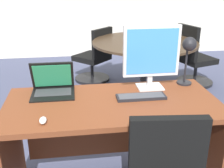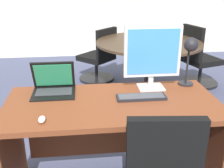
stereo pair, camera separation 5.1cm
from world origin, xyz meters
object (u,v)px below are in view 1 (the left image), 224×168
Objects in this scene: desk_lamp at (189,51)px; monitor at (151,53)px; laptop at (53,83)px; keyboard at (141,97)px; mouse at (43,120)px; meeting_chair_far at (193,62)px; desk at (112,127)px; meeting_table at (144,54)px; meeting_chair_near at (95,60)px.

monitor is at bearing -176.22° from desk_lamp.
desk_lamp is at bearing 0.53° from laptop.
keyboard is 0.73m from mouse.
meeting_chair_far is at bearing 49.44° from mouse.
laptop reaches higher than meeting_chair_far.
desk is 3.85× the size of desk_lamp.
desk is at bearing -152.13° from monitor.
desk is at bearing -23.47° from laptop.
laptop is at bearing -136.49° from meeting_chair_far.
keyboard is at bearing -105.16° from meeting_table.
meeting_chair_far reaches higher than meeting_chair_near.
meeting_chair_far is (0.85, 0.26, -0.22)m from meeting_table.
meeting_chair_near is at bearing 77.65° from laptop.
monitor is 1.55× the size of laptop.
meeting_chair_near is (-0.26, 2.24, -0.70)m from monitor.
desk is at bearing -91.52° from meeting_chair_near.
laptop is 0.81× the size of desk_lamp.
meeting_table is 0.92m from meeting_chair_near.
meeting_chair_near reaches higher than desk.
laptop is (-0.42, 0.18, 0.30)m from desk.
meeting_table is at bearing 68.63° from desk.
mouse is at bearing -157.80° from keyboard.
mouse is at bearing -130.56° from meeting_chair_far.
desk_lamp is 0.43× the size of meeting_chair_far.
mouse is 3.12m from meeting_chair_far.
meeting_chair_far is at bearing 63.80° from desk_lamp.
mouse is at bearing -119.12° from meeting_table.
laptop is 0.22× the size of meeting_table.
meeting_chair_near is at bearing 79.04° from mouse.
meeting_table is (0.70, 1.80, 0.05)m from desk.
desk is 0.84m from desk_lamp.
laptop is 1.99m from meeting_table.
keyboard is (0.64, -0.20, -0.06)m from laptop.
monitor is 1.38× the size of keyboard.
laptop is 4.07× the size of mouse.
meeting_chair_far is (1.34, 2.07, -0.41)m from keyboard.
monitor is 2.37m from meeting_chair_near.
laptop reaches higher than keyboard.
meeting_table is (0.38, 1.63, -0.46)m from monitor.
meeting_table is at bearing 77.01° from monitor.
desk_lamp is 2.40m from meeting_chair_near.
monitor reaches higher than meeting_chair_near.
mouse is (-0.67, -0.27, 0.01)m from keyboard.
meeting_chair_near is 0.93× the size of meeting_chair_far.
mouse is 2.79m from meeting_chair_near.
monitor reaches higher than meeting_chair_far.
desk_lamp is 0.46× the size of meeting_chair_near.
mouse is 0.08× the size of meeting_chair_far.
keyboard is at bearing -153.50° from desk_lamp.
desk is at bearing -111.37° from meeting_table.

